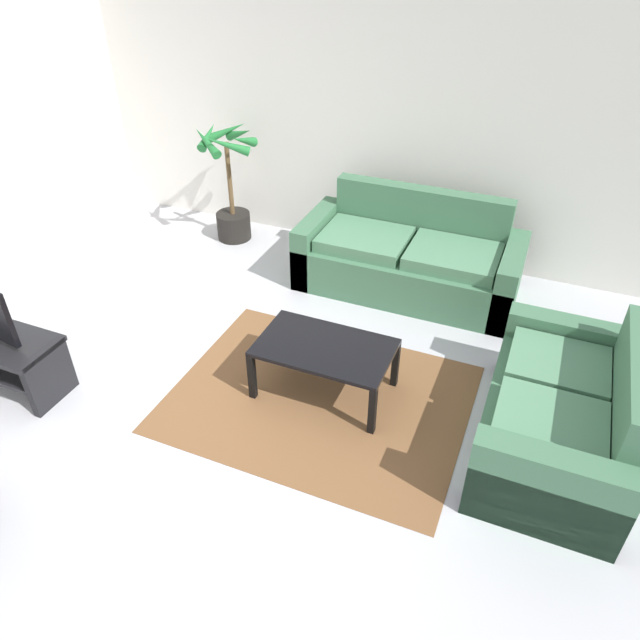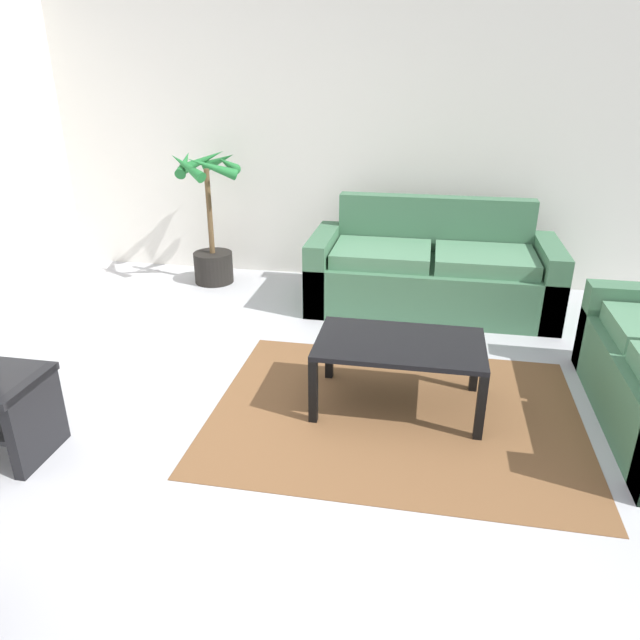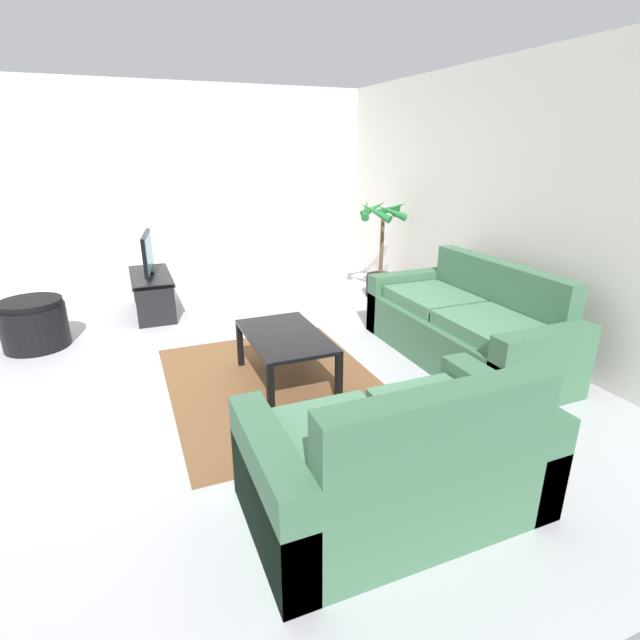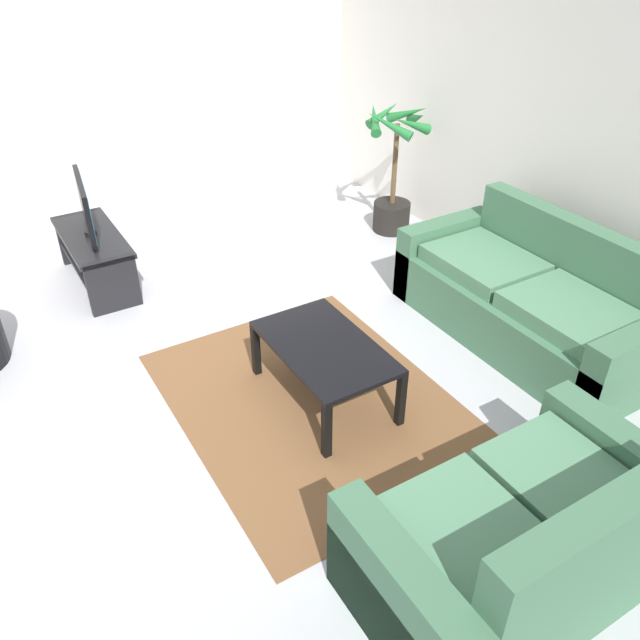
% 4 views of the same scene
% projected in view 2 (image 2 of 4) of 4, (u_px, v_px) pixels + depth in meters
% --- Properties ---
extents(ground_plane, '(6.60, 6.60, 0.00)m').
position_uv_depth(ground_plane, '(279.00, 449.00, 3.24)').
color(ground_plane, '#B2B2B7').
extents(wall_back, '(6.00, 0.06, 2.70)m').
position_uv_depth(wall_back, '(356.00, 136.00, 5.41)').
color(wall_back, silver).
rests_on(wall_back, ground).
extents(couch_main, '(2.06, 0.90, 0.90)m').
position_uv_depth(couch_main, '(431.00, 274.00, 5.05)').
color(couch_main, '#3F6B4C').
rests_on(couch_main, ground).
extents(coffee_table, '(1.00, 0.60, 0.44)m').
position_uv_depth(coffee_table, '(400.00, 350.00, 3.51)').
color(coffee_table, black).
rests_on(coffee_table, ground).
extents(area_rug, '(2.20, 1.70, 0.01)m').
position_uv_depth(area_rug, '(395.00, 413.00, 3.57)').
color(area_rug, brown).
rests_on(area_rug, ground).
extents(potted_palm, '(0.67, 0.68, 1.27)m').
position_uv_depth(potted_palm, '(211.00, 229.00, 5.55)').
color(potted_palm, black).
rests_on(potted_palm, ground).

